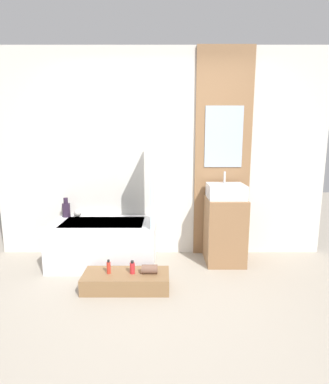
# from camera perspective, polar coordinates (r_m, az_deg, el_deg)

# --- Properties ---
(ground_plane) EXTENTS (12.00, 12.00, 0.00)m
(ground_plane) POSITION_cam_1_polar(r_m,az_deg,el_deg) (2.72, -1.20, -23.55)
(ground_plane) COLOR #A39989
(wall_tiled_back) EXTENTS (4.20, 0.06, 2.60)m
(wall_tiled_back) POSITION_cam_1_polar(r_m,az_deg,el_deg) (3.84, -0.79, 7.12)
(wall_tiled_back) COLOR silver
(wall_tiled_back) RESTS_ON ground_plane
(wall_wood_accent) EXTENTS (0.70, 0.04, 2.60)m
(wall_wood_accent) POSITION_cam_1_polar(r_m,az_deg,el_deg) (3.86, 11.03, 7.19)
(wall_wood_accent) COLOR #8E6642
(wall_wood_accent) RESTS_ON ground_plane
(bathtub) EXTENTS (1.23, 0.69, 0.52)m
(bathtub) POSITION_cam_1_polar(r_m,az_deg,el_deg) (3.73, -11.49, -9.46)
(bathtub) COLOR white
(bathtub) RESTS_ON ground_plane
(glass_shower_screen) EXTENTS (0.01, 0.49, 1.05)m
(glass_shower_screen) POSITION_cam_1_polar(r_m,az_deg,el_deg) (3.40, -2.53, 2.48)
(glass_shower_screen) COLOR silver
(glass_shower_screen) RESTS_ON bathtub
(wooden_step_bench) EXTENTS (0.87, 0.36, 0.16)m
(wooden_step_bench) POSITION_cam_1_polar(r_m,az_deg,el_deg) (3.19, -7.33, -16.42)
(wooden_step_bench) COLOR olive
(wooden_step_bench) RESTS_ON ground_plane
(vanity_cabinet) EXTENTS (0.46, 0.50, 0.80)m
(vanity_cabinet) POSITION_cam_1_polar(r_m,az_deg,el_deg) (3.76, 11.34, -7.14)
(vanity_cabinet) COLOR #8E6642
(vanity_cabinet) RESTS_ON ground_plane
(sink) EXTENTS (0.43, 0.40, 0.31)m
(sink) POSITION_cam_1_polar(r_m,az_deg,el_deg) (3.64, 11.60, 0.15)
(sink) COLOR white
(sink) RESTS_ON vanity_cabinet
(vase_tall_dark) EXTENTS (0.10, 0.10, 0.24)m
(vase_tall_dark) POSITION_cam_1_polar(r_m,az_deg,el_deg) (3.99, -18.24, -3.11)
(vase_tall_dark) COLOR #2D1E33
(vase_tall_dark) RESTS_ON bathtub
(vase_round_light) EXTENTS (0.10, 0.10, 0.10)m
(vase_round_light) POSITION_cam_1_polar(r_m,az_deg,el_deg) (3.96, -16.23, -3.86)
(vase_round_light) COLOR silver
(vase_round_light) RESTS_ON bathtub
(bottle_soap_primary) EXTENTS (0.04, 0.04, 0.14)m
(bottle_soap_primary) POSITION_cam_1_polar(r_m,az_deg,el_deg) (3.16, -10.61, -13.91)
(bottle_soap_primary) COLOR red
(bottle_soap_primary) RESTS_ON wooden_step_bench
(bottle_soap_secondary) EXTENTS (0.05, 0.05, 0.13)m
(bottle_soap_secondary) POSITION_cam_1_polar(r_m,az_deg,el_deg) (3.12, -6.17, -14.15)
(bottle_soap_secondary) COLOR red
(bottle_soap_secondary) RESTS_ON wooden_step_bench
(towel_roll) EXTENTS (0.16, 0.09, 0.09)m
(towel_roll) POSITION_cam_1_polar(r_m,az_deg,el_deg) (3.12, -2.88, -14.45)
(towel_roll) COLOR brown
(towel_roll) RESTS_ON wooden_step_bench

